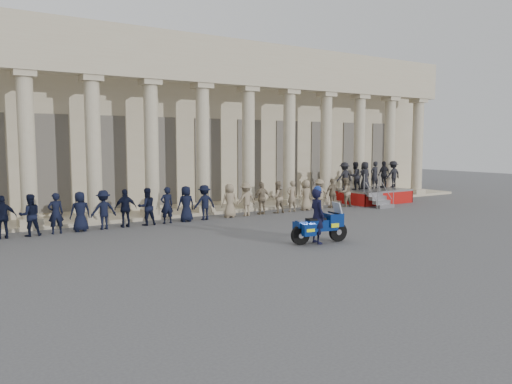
% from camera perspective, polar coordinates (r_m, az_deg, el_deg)
% --- Properties ---
extents(ground, '(90.00, 90.00, 0.00)m').
position_cam_1_polar(ground, '(17.09, 2.35, -6.10)').
color(ground, '#49494C').
rests_on(ground, ground).
extents(building, '(40.00, 12.50, 9.00)m').
position_cam_1_polar(building, '(30.01, -14.27, 7.48)').
color(building, tan).
rests_on(building, ground).
extents(officer_rank, '(21.16, 0.60, 1.58)m').
position_cam_1_polar(officer_rank, '(22.00, -9.33, -1.44)').
color(officer_rank, black).
rests_on(officer_rank, ground).
extents(reviewing_stand, '(5.03, 3.81, 2.38)m').
position_cam_1_polar(reviewing_stand, '(29.87, 12.93, 1.37)').
color(reviewing_stand, gray).
rests_on(reviewing_stand, ground).
extents(motorcycle, '(2.19, 1.00, 1.41)m').
position_cam_1_polar(motorcycle, '(17.48, 7.33, -3.84)').
color(motorcycle, black).
rests_on(motorcycle, ground).
extents(rider, '(0.56, 0.76, 2.01)m').
position_cam_1_polar(rider, '(17.36, 7.01, -2.63)').
color(rider, black).
rests_on(rider, ground).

